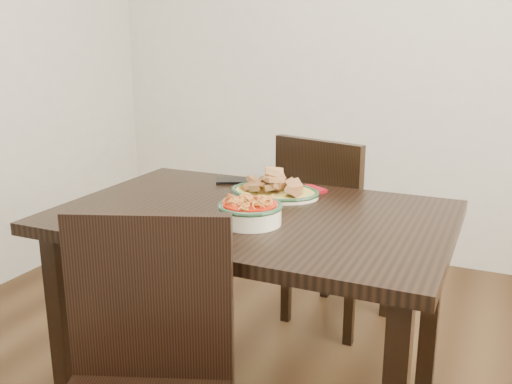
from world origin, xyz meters
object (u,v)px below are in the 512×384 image
at_px(dining_table, 254,238).
at_px(chair_near, 143,381).
at_px(fish_plate, 275,183).
at_px(noodle_bowl, 250,210).
at_px(smartphone, 237,181).
at_px(chair_far, 329,223).

relative_size(dining_table, chair_near, 1.42).
bearing_deg(fish_plate, dining_table, -87.25).
distance_m(fish_plate, noodle_bowl, 0.33).
xyz_separation_m(noodle_bowl, smartphone, (-0.27, 0.45, -0.04)).
bearing_deg(chair_near, smartphone, 81.77).
relative_size(dining_table, noodle_bowl, 6.26).
xyz_separation_m(chair_near, fish_plate, (-0.01, 0.85, 0.30)).
distance_m(dining_table, fish_plate, 0.25).
height_order(chair_far, smartphone, chair_far).
bearing_deg(noodle_bowl, dining_table, 109.89).
xyz_separation_m(chair_near, smartphone, (-0.22, 0.97, 0.26)).
distance_m(chair_near, noodle_bowl, 0.60).
distance_m(chair_far, chair_near, 1.35).
relative_size(dining_table, smartphone, 7.68).
bearing_deg(fish_plate, chair_far, 83.56).
relative_size(noodle_bowl, smartphone, 1.23).
bearing_deg(chair_far, fish_plate, 98.76).
height_order(chair_far, chair_near, same).
height_order(dining_table, chair_far, chair_far).
xyz_separation_m(fish_plate, noodle_bowl, (0.05, -0.33, -0.00)).
height_order(chair_near, noodle_bowl, chair_near).
relative_size(chair_near, noodle_bowl, 4.41).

